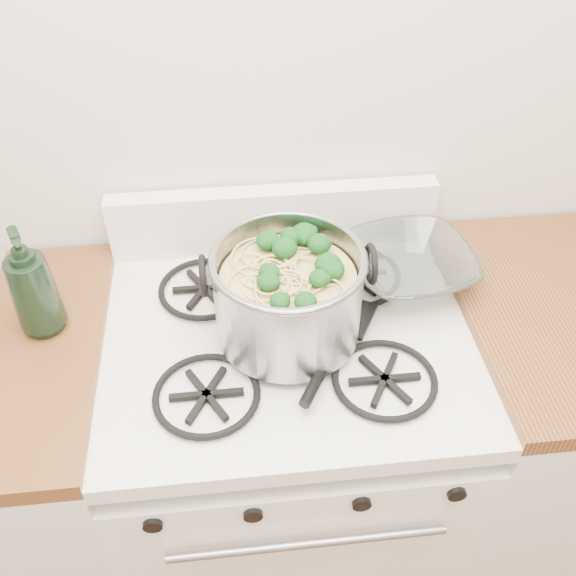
# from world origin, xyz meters

# --- Properties ---
(gas_range) EXTENTS (0.76, 0.66, 0.92)m
(gas_range) POSITION_xyz_m (0.00, 1.26, 0.44)
(gas_range) COLOR white
(gas_range) RESTS_ON ground
(counter_left) EXTENTS (0.25, 0.65, 0.92)m
(counter_left) POSITION_xyz_m (-0.51, 1.26, 0.46)
(counter_left) COLOR silver
(counter_left) RESTS_ON ground
(stock_pot) EXTENTS (0.33, 0.30, 0.20)m
(stock_pot) POSITION_xyz_m (-0.00, 1.26, 1.02)
(stock_pot) COLOR gray
(stock_pot) RESTS_ON gas_range
(spatula) EXTENTS (0.40, 0.41, 0.02)m
(spatula) POSITION_xyz_m (0.13, 1.28, 0.94)
(spatula) COLOR black
(spatula) RESTS_ON gas_range
(glass_bowl) EXTENTS (0.13, 0.13, 0.03)m
(glass_bowl) POSITION_xyz_m (0.28, 1.39, 0.94)
(glass_bowl) COLOR white
(glass_bowl) RESTS_ON gas_range
(bottle) EXTENTS (0.12, 0.12, 0.25)m
(bottle) POSITION_xyz_m (-0.49, 1.32, 1.04)
(bottle) COLOR black
(bottle) RESTS_ON counter_left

